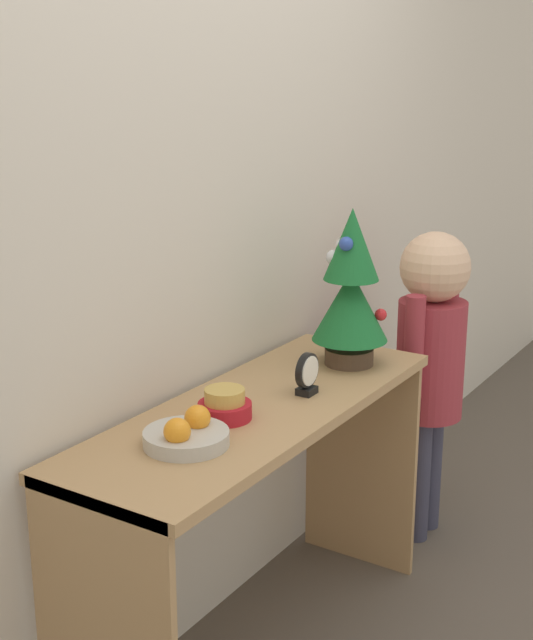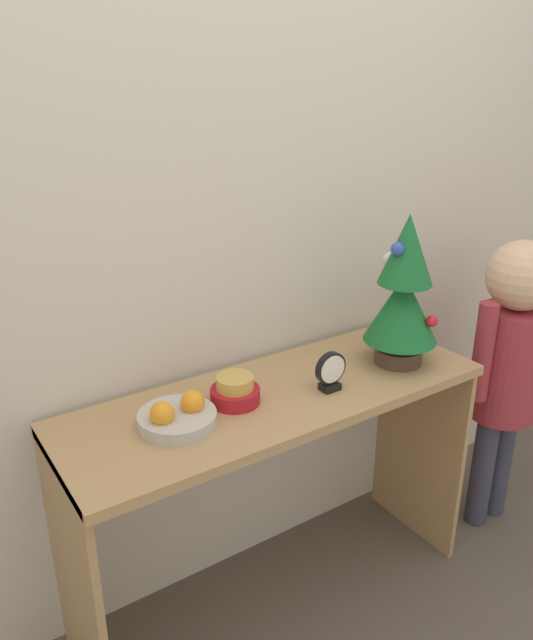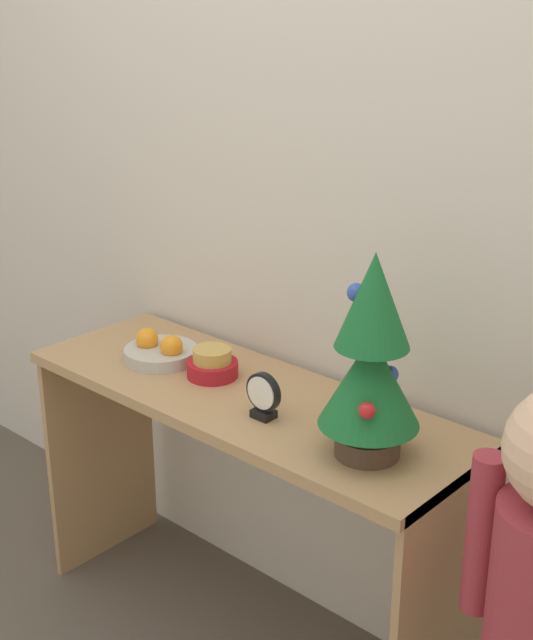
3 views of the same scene
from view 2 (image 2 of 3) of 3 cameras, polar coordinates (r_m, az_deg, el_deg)
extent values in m
cube|color=beige|center=(1.81, -3.69, 10.54)|extent=(7.00, 0.05, 2.50)
cube|color=tan|center=(1.78, 0.97, -7.05)|extent=(1.25, 0.43, 0.03)
cube|color=tan|center=(1.80, -16.94, -22.43)|extent=(0.02, 0.40, 0.76)
cube|color=tan|center=(2.33, 13.75, -10.60)|extent=(0.02, 0.40, 0.76)
cylinder|color=#4C3828|center=(1.98, 11.94, -3.13)|extent=(0.15, 0.15, 0.05)
cylinder|color=brown|center=(1.96, 12.05, -1.94)|extent=(0.02, 0.02, 0.04)
cone|color=#19662D|center=(1.92, 12.31, 1.09)|extent=(0.22, 0.22, 0.21)
cone|color=#19662D|center=(1.86, 12.76, 6.33)|extent=(0.16, 0.16, 0.21)
sphere|color=silver|center=(1.88, 12.11, 6.35)|extent=(0.05, 0.05, 0.05)
sphere|color=#2D4CA8|center=(1.83, 11.91, 6.37)|extent=(0.04, 0.04, 0.04)
sphere|color=#2D4CA8|center=(1.96, 12.09, 1.82)|extent=(0.04, 0.04, 0.04)
sphere|color=silver|center=(1.90, 11.25, 5.44)|extent=(0.04, 0.04, 0.04)
sphere|color=red|center=(1.92, 14.85, -0.11)|extent=(0.04, 0.04, 0.04)
cylinder|color=#B7B2A8|center=(1.63, -8.16, -8.97)|extent=(0.20, 0.20, 0.04)
sphere|color=orange|center=(1.63, -6.78, -7.47)|extent=(0.06, 0.06, 0.06)
sphere|color=orange|center=(1.59, -9.53, -8.45)|extent=(0.06, 0.06, 0.06)
cylinder|color=#AD1923|center=(1.72, -2.88, -6.91)|extent=(0.14, 0.14, 0.04)
cylinder|color=gold|center=(1.70, -2.91, -5.74)|extent=(0.10, 0.10, 0.04)
cube|color=black|center=(1.79, 5.80, -6.06)|extent=(0.05, 0.04, 0.02)
cylinder|color=black|center=(1.77, 5.87, -4.40)|extent=(0.10, 0.02, 0.10)
cylinder|color=white|center=(1.76, 6.07, -4.51)|extent=(0.08, 0.00, 0.08)
cylinder|color=#38384C|center=(2.51, 19.11, -12.90)|extent=(0.08, 0.08, 0.45)
cylinder|color=#38384C|center=(2.58, 20.58, -12.03)|extent=(0.08, 0.08, 0.45)
cylinder|color=#992D38|center=(2.34, 21.20, -3.71)|extent=(0.23, 0.23, 0.41)
sphere|color=#E0B28E|center=(2.22, 22.33, 3.78)|extent=(0.24, 0.24, 0.24)
cylinder|color=#992D38|center=(2.19, 19.19, -2.79)|extent=(0.06, 0.06, 0.35)
camera|label=1|loc=(0.95, -116.77, -10.53)|focal=50.00mm
camera|label=3|loc=(2.32, 64.45, 13.38)|focal=50.00mm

